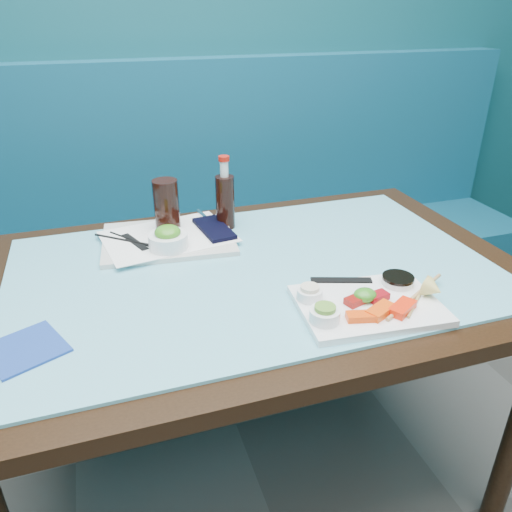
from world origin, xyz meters
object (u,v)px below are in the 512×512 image
object	(u,v)px
serving_tray	(168,239)
cola_glass	(167,205)
dining_table	(254,299)
blue_napkin	(26,349)
booth_bench	(195,258)
seaweed_bowl	(168,241)
sashimi_plate	(368,305)
cola_bottle_body	(225,202)

from	to	relation	value
serving_tray	cola_glass	distance (m)	0.10
dining_table	cola_glass	distance (m)	0.38
blue_napkin	cola_glass	bearing A→B (deg)	52.47
booth_bench	seaweed_bowl	bearing A→B (deg)	-105.76
sashimi_plate	cola_bottle_body	distance (m)	0.57
booth_bench	sashimi_plate	world-z (taller)	booth_bench
cola_glass	seaweed_bowl	bearing A→B (deg)	-98.75
booth_bench	serving_tray	size ratio (longest dim) A/B	8.21
booth_bench	dining_table	size ratio (longest dim) A/B	2.14
cola_glass	cola_bottle_body	xyz separation A→B (m)	(0.17, -0.01, -0.01)
booth_bench	dining_table	world-z (taller)	booth_bench
cola_bottle_body	blue_napkin	world-z (taller)	cola_bottle_body
booth_bench	cola_bottle_body	size ratio (longest dim) A/B	18.75
booth_bench	serving_tray	world-z (taller)	booth_bench
dining_table	cola_glass	world-z (taller)	cola_glass
dining_table	seaweed_bowl	world-z (taller)	seaweed_bowl
sashimi_plate	cola_bottle_body	xyz separation A→B (m)	(-0.19, 0.54, 0.07)
seaweed_bowl	cola_bottle_body	size ratio (longest dim) A/B	0.67
booth_bench	serving_tray	distance (m)	0.74
dining_table	cola_bottle_body	world-z (taller)	cola_bottle_body
seaweed_bowl	cola_glass	xyz separation A→B (m)	(0.02, 0.13, 0.05)
booth_bench	serving_tray	bearing A→B (deg)	-106.74
serving_tray	blue_napkin	distance (m)	0.54
cola_bottle_body	cola_glass	bearing A→B (deg)	177.36
seaweed_bowl	blue_napkin	xyz separation A→B (m)	(-0.34, -0.34, -0.03)
booth_bench	dining_table	distance (m)	0.89
dining_table	seaweed_bowl	bearing A→B (deg)	140.62
sashimi_plate	serving_tray	bearing A→B (deg)	131.96
sashimi_plate	serving_tray	size ratio (longest dim) A/B	0.86
sashimi_plate	cola_bottle_body	size ratio (longest dim) A/B	1.96
dining_table	cola_glass	bearing A→B (deg)	120.91
dining_table	sashimi_plate	distance (m)	0.33
blue_napkin	seaweed_bowl	bearing A→B (deg)	44.88
booth_bench	blue_napkin	size ratio (longest dim) A/B	22.13
serving_tray	cola_glass	xyz separation A→B (m)	(0.01, 0.05, 0.08)
cola_bottle_body	blue_napkin	bearing A→B (deg)	-139.18
dining_table	seaweed_bowl	size ratio (longest dim) A/B	13.11
dining_table	cola_glass	size ratio (longest dim) A/B	9.32
booth_bench	cola_glass	bearing A→B (deg)	-107.36
seaweed_bowl	dining_table	bearing A→B (deg)	-39.38
seaweed_bowl	cola_bottle_body	distance (m)	0.23
serving_tray	blue_napkin	xyz separation A→B (m)	(-0.35, -0.41, -0.00)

